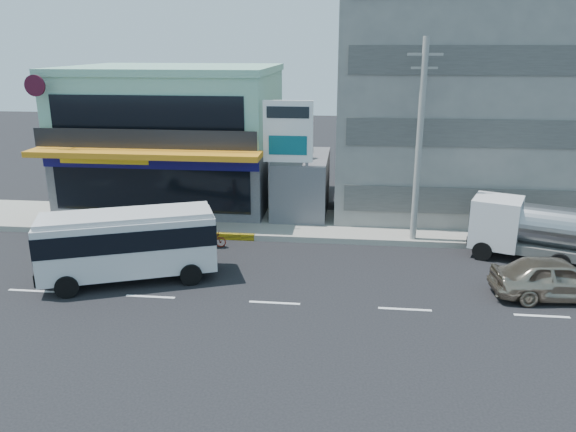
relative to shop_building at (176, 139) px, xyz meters
The scene contains 12 objects.
ground 16.57m from the shop_building, 60.16° to the right, with size 120.00×120.00×0.00m, color black.
sidewalk 14.27m from the shop_building, 18.88° to the right, with size 70.00×5.00×0.30m, color gray.
shop_building is the anchor object (origin of this frame).
concrete_building 18.28m from the shop_building, ahead, with size 16.00×12.00×14.00m, color gray.
gap_structure 8.53m from the shop_building, 13.67° to the right, with size 3.00×6.00×3.50m, color #4A4B50.
satellite_dish 8.54m from the shop_building, 20.21° to the right, with size 1.50×1.50×0.15m, color slate.
billboard 8.92m from the shop_building, 32.32° to the right, with size 2.60×0.18×6.90m.
utility_pole_near 15.50m from the shop_building, 25.06° to the right, with size 1.60×0.30×10.00m.
minibus 12.74m from the shop_building, 82.55° to the right, with size 7.50×4.71×3.00m.
sedan 22.79m from the shop_building, 32.87° to the right, with size 1.99×4.95×1.69m, color tan.
tanker_truck 21.54m from the shop_building, 22.87° to the right, with size 7.34×4.42×2.79m.
motorcycle_rider 9.59m from the shop_building, 63.57° to the right, with size 1.58×0.63×1.99m.
Camera 1 is at (2.73, -19.69, 9.65)m, focal length 35.00 mm.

